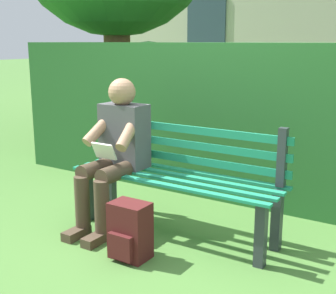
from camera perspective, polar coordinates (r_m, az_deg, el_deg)
name	(u,v)px	position (r m, az deg, el deg)	size (l,w,h in m)	color
ground	(175,233)	(3.71, 0.85, -10.66)	(60.00, 60.00, 0.00)	#477533
park_bench	(180,175)	(3.61, 1.44, -3.55)	(1.70, 0.47, 0.90)	#2D3338
person_seated	(115,149)	(3.70, -6.57, -0.27)	(0.44, 0.73, 1.20)	#4C4C51
hedge_backdrop	(268,118)	(4.46, 12.27, 3.54)	(5.59, 0.85, 1.60)	#265B28
backpack	(130,231)	(3.26, -4.75, -10.37)	(0.27, 0.26, 0.40)	#4C1919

